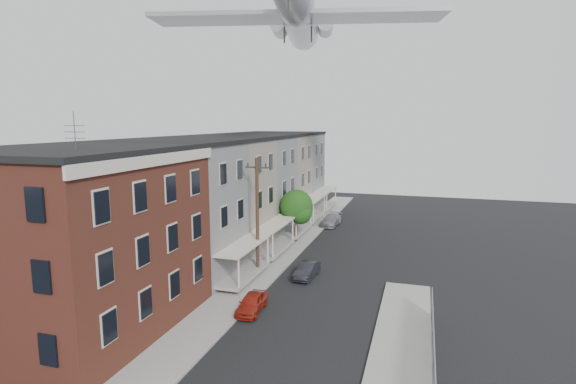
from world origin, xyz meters
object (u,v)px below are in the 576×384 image
at_px(street_tree, 297,208).
at_px(airplane, 298,10).
at_px(utility_pole, 257,216).
at_px(car_near, 252,303).
at_px(car_far, 331,220).
at_px(car_mid, 307,270).

height_order(street_tree, airplane, airplane).
height_order(utility_pole, car_near, utility_pole).
relative_size(street_tree, car_far, 1.23).
xyz_separation_m(car_near, car_far, (-0.00, 24.40, 0.04)).
xyz_separation_m(car_near, airplane, (-1.42, 15.29, 20.73)).
bearing_deg(street_tree, airplane, -75.76).
height_order(utility_pole, street_tree, utility_pole).
relative_size(street_tree, airplane, 0.18).
bearing_deg(car_mid, airplane, 113.98).
relative_size(car_mid, car_far, 0.82).
xyz_separation_m(street_tree, airplane, (0.25, -0.99, 17.85)).
xyz_separation_m(car_mid, airplane, (-3.13, 8.30, 20.73)).
bearing_deg(car_mid, car_far, 98.94).
xyz_separation_m(utility_pole, airplane, (0.58, 8.93, 16.63)).
bearing_deg(street_tree, utility_pole, -91.89).
xyz_separation_m(street_tree, car_mid, (3.38, -9.29, -2.88)).
xyz_separation_m(car_near, car_mid, (1.70, 6.99, -0.00)).
bearing_deg(car_far, car_near, -84.73).
xyz_separation_m(utility_pole, car_near, (2.00, -6.36, -4.10)).
xyz_separation_m(street_tree, car_near, (1.67, -16.28, -2.88)).
relative_size(utility_pole, car_near, 2.68).
relative_size(car_near, car_mid, 0.98).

